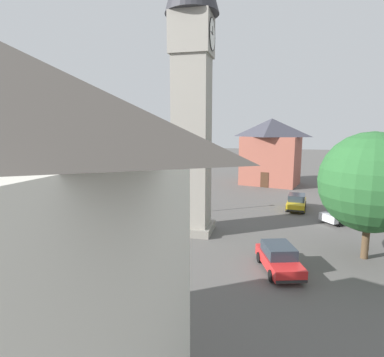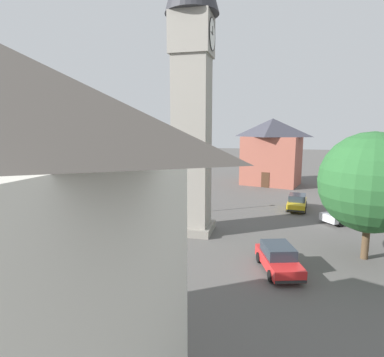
# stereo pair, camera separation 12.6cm
# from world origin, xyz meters

# --- Properties ---
(ground_plane) EXTENTS (200.00, 200.00, 0.00)m
(ground_plane) POSITION_xyz_m (0.00, 0.00, 0.00)
(ground_plane) COLOR #565451
(clock_tower) EXTENTS (3.94, 3.94, 23.46)m
(clock_tower) POSITION_xyz_m (0.00, 0.00, 13.76)
(clock_tower) COLOR gray
(clock_tower) RESTS_ON ground
(car_blue_kerb) EXTENTS (4.38, 2.49, 1.53)m
(car_blue_kerb) POSITION_xyz_m (8.34, -3.12, 0.76)
(car_blue_kerb) COLOR silver
(car_blue_kerb) RESTS_ON ground
(car_silver_kerb) EXTENTS (4.37, 3.70, 1.53)m
(car_silver_kerb) POSITION_xyz_m (-9.10, -8.00, 0.76)
(car_silver_kerb) COLOR gold
(car_silver_kerb) RESTS_ON ground
(car_red_corner) EXTENTS (4.44, 2.79, 1.53)m
(car_red_corner) POSITION_xyz_m (5.73, 6.51, 0.76)
(car_red_corner) COLOR red
(car_red_corner) RESTS_ON ground
(car_white_side) EXTENTS (3.81, 4.32, 1.53)m
(car_white_side) POSITION_xyz_m (-5.39, 12.31, 0.76)
(car_white_side) COLOR silver
(car_white_side) RESTS_ON ground
(car_black_far) EXTENTS (4.32, 2.23, 1.53)m
(car_black_far) POSITION_xyz_m (-9.05, 8.65, 0.76)
(car_black_far) COLOR gold
(car_black_far) RESTS_ON ground
(car_green_alley) EXTENTS (2.57, 4.40, 1.53)m
(car_green_alley) POSITION_xyz_m (0.77, -8.53, 0.76)
(car_green_alley) COLOR gold
(car_green_alley) RESTS_ON ground
(pedestrian) EXTENTS (0.41, 0.43, 1.69)m
(pedestrian) POSITION_xyz_m (-1.10, -4.51, 1.01)
(pedestrian) COLOR black
(pedestrian) RESTS_ON ground
(tree) EXTENTS (6.18, 6.18, 8.00)m
(tree) POSITION_xyz_m (2.62, 11.87, 4.90)
(tree) COLOR brown
(tree) RESTS_ON ground
(building_shop_left) EXTENTS (7.74, 9.21, 9.40)m
(building_shop_left) POSITION_xyz_m (-23.17, 6.08, 4.79)
(building_shop_left) COLOR #995142
(building_shop_left) RESTS_ON ground
(lamp_post) EXTENTS (0.36, 0.36, 5.51)m
(lamp_post) POSITION_xyz_m (-5.01, -1.81, 3.64)
(lamp_post) COLOR black
(lamp_post) RESTS_ON ground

